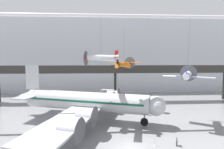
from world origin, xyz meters
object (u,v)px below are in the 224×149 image
(info_sign_pedestal, at_px, (177,142))
(suspended_plane_orange_highwing, at_px, (124,64))
(suspended_plane_white_twin, at_px, (187,75))
(suspended_plane_silver_racer, at_px, (101,58))
(stanchion_barrier, at_px, (155,143))
(airliner_silver_main, at_px, (85,101))

(info_sign_pedestal, bearing_deg, suspended_plane_orange_highwing, 123.08)
(suspended_plane_white_twin, height_order, suspended_plane_orange_highwing, suspended_plane_orange_highwing)
(suspended_plane_white_twin, xyz_separation_m, suspended_plane_silver_racer, (-14.68, -0.48, 2.94))
(stanchion_barrier, height_order, info_sign_pedestal, info_sign_pedestal)
(suspended_plane_orange_highwing, relative_size, stanchion_barrier, 8.48)
(suspended_plane_orange_highwing, distance_m, suspended_plane_silver_racer, 11.50)
(suspended_plane_white_twin, relative_size, stanchion_barrier, 10.04)
(stanchion_barrier, bearing_deg, suspended_plane_white_twin, 43.52)
(airliner_silver_main, distance_m, suspended_plane_orange_highwing, 12.44)
(suspended_plane_white_twin, relative_size, suspended_plane_silver_racer, 1.35)
(info_sign_pedestal, bearing_deg, stanchion_barrier, -166.10)
(airliner_silver_main, relative_size, stanchion_barrier, 30.32)
(suspended_plane_white_twin, height_order, info_sign_pedestal, suspended_plane_white_twin)
(stanchion_barrier, bearing_deg, airliner_silver_main, 134.72)
(suspended_plane_orange_highwing, bearing_deg, airliner_silver_main, 166.41)
(suspended_plane_white_twin, bearing_deg, airliner_silver_main, 110.49)
(stanchion_barrier, bearing_deg, suspended_plane_silver_racer, 135.86)
(airliner_silver_main, distance_m, stanchion_barrier, 14.56)
(stanchion_barrier, distance_m, info_sign_pedestal, 2.87)
(suspended_plane_silver_racer, xyz_separation_m, stanchion_barrier, (7.01, -6.80, -11.16))
(suspended_plane_silver_racer, height_order, stanchion_barrier, suspended_plane_silver_racer)
(airliner_silver_main, height_order, info_sign_pedestal, airliner_silver_main)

